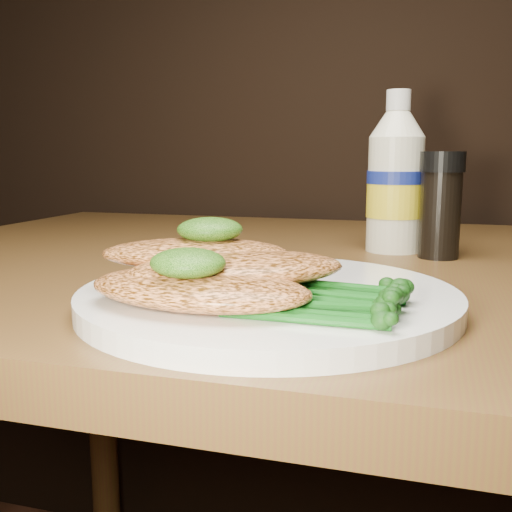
# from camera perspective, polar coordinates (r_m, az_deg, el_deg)

# --- Properties ---
(plate) EXTENTS (0.30, 0.30, 0.02)m
(plate) POSITION_cam_1_polar(r_m,az_deg,el_deg) (0.47, 1.19, -4.06)
(plate) COLOR white
(plate) RESTS_ON dining_table
(chicken_front) EXTENTS (0.17, 0.10, 0.03)m
(chicken_front) POSITION_cam_1_polar(r_m,az_deg,el_deg) (0.41, -5.55, -3.16)
(chicken_front) COLOR #EB884A
(chicken_front) RESTS_ON plate
(chicken_mid) EXTENTS (0.18, 0.15, 0.02)m
(chicken_mid) POSITION_cam_1_polar(r_m,az_deg,el_deg) (0.44, -1.72, -1.29)
(chicken_mid) COLOR #EB884A
(chicken_mid) RESTS_ON plate
(chicken_back) EXTENTS (0.16, 0.11, 0.02)m
(chicken_back) POSITION_cam_1_polar(r_m,az_deg,el_deg) (0.47, -5.87, 0.28)
(chicken_back) COLOR #EB884A
(chicken_back) RESTS_ON plate
(pesto_front) EXTENTS (0.06, 0.06, 0.02)m
(pesto_front) POSITION_cam_1_polar(r_m,az_deg,el_deg) (0.40, -6.58, -0.66)
(pesto_front) COLOR #0F3507
(pesto_front) RESTS_ON chicken_front
(pesto_back) EXTENTS (0.07, 0.06, 0.02)m
(pesto_back) POSITION_cam_1_polar(r_m,az_deg,el_deg) (0.47, -4.46, 2.56)
(pesto_back) COLOR #0F3507
(pesto_back) RESTS_ON chicken_back
(broccolini_bundle) EXTENTS (0.17, 0.15, 0.02)m
(broccolini_bundle) POSITION_cam_1_polar(r_m,az_deg,el_deg) (0.42, 5.92, -3.37)
(broccolini_bundle) COLOR #125515
(broccolini_bundle) RESTS_ON plate
(mayo_bottle) EXTENTS (0.08, 0.08, 0.20)m
(mayo_bottle) POSITION_cam_1_polar(r_m,az_deg,el_deg) (0.76, 13.29, 7.86)
(mayo_bottle) COLOR #EFEBCA
(mayo_bottle) RESTS_ON dining_table
(pepper_grinder) EXTENTS (0.06, 0.06, 0.12)m
(pepper_grinder) POSITION_cam_1_polar(r_m,az_deg,el_deg) (0.72, 17.33, 4.67)
(pepper_grinder) COLOR black
(pepper_grinder) RESTS_ON dining_table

